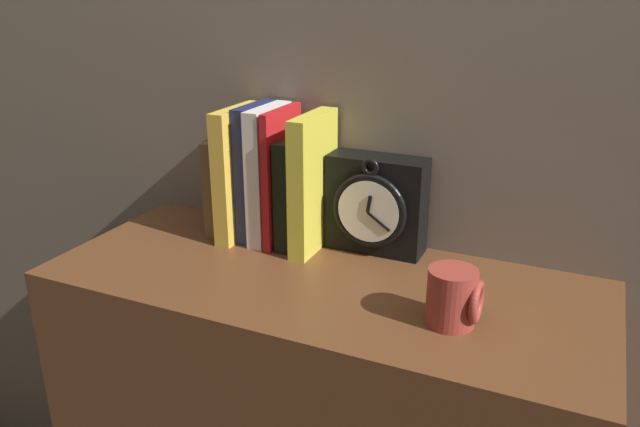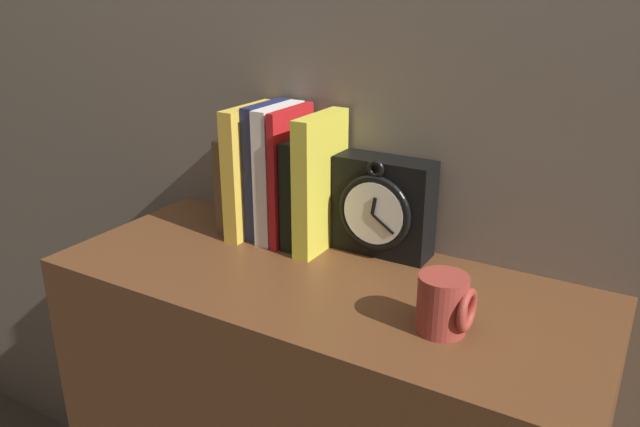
{
  "view_description": "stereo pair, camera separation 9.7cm",
  "coord_description": "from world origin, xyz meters",
  "views": [
    {
      "loc": [
        0.38,
        -0.83,
        1.33
      ],
      "look_at": [
        0.0,
        0.0,
        0.99
      ],
      "focal_mm": 35.0,
      "sensor_mm": 36.0,
      "label": 1
    },
    {
      "loc": [
        0.46,
        -0.78,
        1.33
      ],
      "look_at": [
        0.0,
        0.0,
        0.99
      ],
      "focal_mm": 35.0,
      "sensor_mm": 36.0,
      "label": 2
    }
  ],
  "objects": [
    {
      "name": "book_slot5_black",
      "position": [
        -0.1,
        0.12,
        0.97
      ],
      "size": [
        0.03,
        0.12,
        0.2
      ],
      "color": "black",
      "rests_on": "bookshelf"
    },
    {
      "name": "book_slot4_red",
      "position": [
        -0.13,
        0.11,
        1.0
      ],
      "size": [
        0.01,
        0.13,
        0.25
      ],
      "color": "red",
      "rests_on": "bookshelf"
    },
    {
      "name": "book_slot6_yellow",
      "position": [
        -0.06,
        0.11,
        1.0
      ],
      "size": [
        0.03,
        0.14,
        0.24
      ],
      "color": "yellow",
      "rests_on": "bookshelf"
    },
    {
      "name": "book_slot3_white",
      "position": [
        -0.15,
        0.11,
        1.0
      ],
      "size": [
        0.03,
        0.13,
        0.25
      ],
      "color": "white",
      "rests_on": "bookshelf"
    },
    {
      "name": "book_slot0_brown",
      "position": [
        -0.24,
        0.12,
        0.96
      ],
      "size": [
        0.03,
        0.12,
        0.18
      ],
      "color": "brown",
      "rests_on": "bookshelf"
    },
    {
      "name": "book_slot2_navy",
      "position": [
        -0.18,
        0.12,
        1.0
      ],
      "size": [
        0.03,
        0.12,
        0.25
      ],
      "color": "navy",
      "rests_on": "bookshelf"
    },
    {
      "name": "mug",
      "position": [
        0.23,
        -0.05,
        0.92
      ],
      "size": [
        0.08,
        0.07,
        0.08
      ],
      "color": "#9E382D",
      "rests_on": "bookshelf"
    },
    {
      "name": "clock",
      "position": [
        0.04,
        0.14,
        0.96
      ],
      "size": [
        0.17,
        0.08,
        0.18
      ],
      "color": "black",
      "rests_on": "bookshelf"
    },
    {
      "name": "book_slot1_yellow",
      "position": [
        -0.21,
        0.11,
        0.99
      ],
      "size": [
        0.03,
        0.14,
        0.24
      ],
      "color": "yellow",
      "rests_on": "bookshelf"
    }
  ]
}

